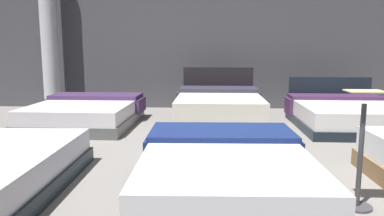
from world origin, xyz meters
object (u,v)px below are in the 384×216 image
bed_4 (219,109)px  bed_5 (346,115)px  price_sign (360,164)px  support_pillar (49,27)px  bed_1 (225,173)px  bed_3 (86,113)px

bed_4 → bed_5: 2.11m
bed_4 → price_sign: size_ratio=2.14×
bed_4 → support_pillar: support_pillar is taller
price_sign → support_pillar: support_pillar is taller
bed_1 → bed_4: 3.11m
bed_3 → support_pillar: size_ratio=0.58×
bed_1 → price_sign: bearing=-10.1°
bed_1 → bed_5: 3.72m
bed_1 → bed_3: 3.76m
bed_1 → support_pillar: support_pillar is taller
support_pillar → bed_4: bearing=-22.3°
bed_4 → price_sign: bearing=-72.0°
bed_3 → bed_5: bed_5 is taller
bed_3 → price_sign: 4.60m
price_sign → support_pillar: size_ratio=0.28×
bed_4 → bed_5: bearing=-1.6°
bed_3 → bed_5: bearing=1.3°
price_sign → bed_4: bearing=107.9°
support_pillar → bed_1: bearing=-52.4°
bed_3 → price_sign: price_sign is taller
bed_1 → bed_3: bearing=125.4°
bed_4 → bed_5: bed_4 is taller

